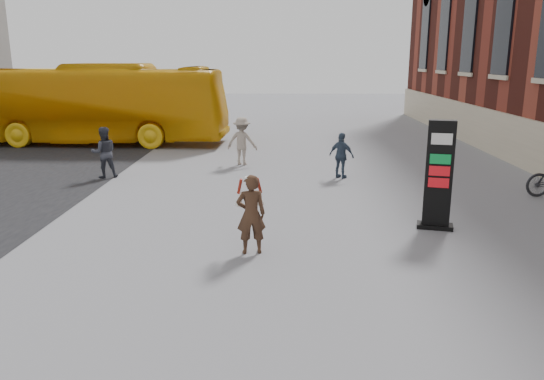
{
  "coord_description": "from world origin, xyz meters",
  "views": [
    {
      "loc": [
        0.64,
        -10.19,
        3.92
      ],
      "look_at": [
        0.43,
        1.12,
        1.09
      ],
      "focal_mm": 35.0,
      "sensor_mm": 36.0,
      "label": 1
    }
  ],
  "objects_px": {
    "pedestrian_a": "(104,152)",
    "pedestrian_b": "(242,141)",
    "bus": "(84,104)",
    "info_pylon": "(439,175)",
    "woman": "(251,213)",
    "pedestrian_c": "(342,156)"
  },
  "relations": [
    {
      "from": "bus",
      "to": "woman",
      "type": "bearing_deg",
      "value": -146.74
    },
    {
      "from": "bus",
      "to": "pedestrian_a",
      "type": "xyz_separation_m",
      "value": [
        3.26,
        -7.26,
        -0.98
      ]
    },
    {
      "from": "pedestrian_b",
      "to": "bus",
      "type": "bearing_deg",
      "value": -20.05
    },
    {
      "from": "info_pylon",
      "to": "pedestrian_c",
      "type": "height_order",
      "value": "info_pylon"
    },
    {
      "from": "woman",
      "to": "bus",
      "type": "height_order",
      "value": "bus"
    },
    {
      "from": "woman",
      "to": "pedestrian_a",
      "type": "relative_size",
      "value": 0.97
    },
    {
      "from": "pedestrian_b",
      "to": "pedestrian_c",
      "type": "bearing_deg",
      "value": 160.45
    },
    {
      "from": "pedestrian_a",
      "to": "pedestrian_b",
      "type": "bearing_deg",
      "value": -175.73
    },
    {
      "from": "woman",
      "to": "pedestrian_b",
      "type": "bearing_deg",
      "value": -94.48
    },
    {
      "from": "pedestrian_a",
      "to": "pedestrian_c",
      "type": "xyz_separation_m",
      "value": [
        7.92,
        0.04,
        -0.09
      ]
    },
    {
      "from": "pedestrian_a",
      "to": "pedestrian_b",
      "type": "height_order",
      "value": "pedestrian_b"
    },
    {
      "from": "woman",
      "to": "pedestrian_b",
      "type": "distance_m",
      "value": 9.3
    },
    {
      "from": "woman",
      "to": "pedestrian_c",
      "type": "relative_size",
      "value": 1.09
    },
    {
      "from": "bus",
      "to": "info_pylon",
      "type": "bearing_deg",
      "value": -132.13
    },
    {
      "from": "info_pylon",
      "to": "pedestrian_b",
      "type": "xyz_separation_m",
      "value": [
        -5.12,
        7.56,
        -0.38
      ]
    },
    {
      "from": "pedestrian_c",
      "to": "woman",
      "type": "bearing_deg",
      "value": 103.97
    },
    {
      "from": "woman",
      "to": "pedestrian_c",
      "type": "distance_m",
      "value": 7.51
    },
    {
      "from": "info_pylon",
      "to": "woman",
      "type": "relative_size",
      "value": 1.54
    },
    {
      "from": "bus",
      "to": "pedestrian_b",
      "type": "xyz_separation_m",
      "value": [
        7.7,
        -5.01,
        -0.94
      ]
    },
    {
      "from": "bus",
      "to": "pedestrian_c",
      "type": "relative_size",
      "value": 8.64
    },
    {
      "from": "woman",
      "to": "pedestrian_c",
      "type": "height_order",
      "value": "woman"
    },
    {
      "from": "info_pylon",
      "to": "pedestrian_c",
      "type": "bearing_deg",
      "value": 121.31
    }
  ]
}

